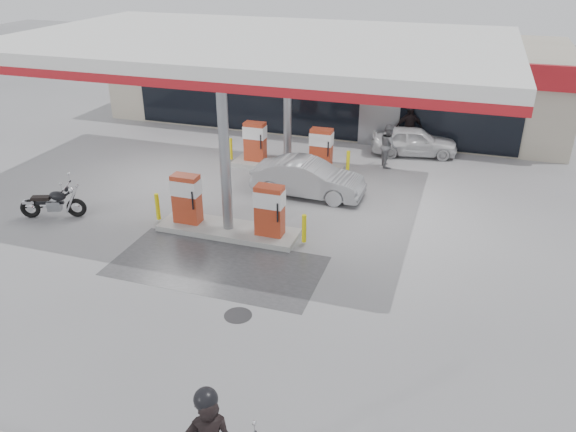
# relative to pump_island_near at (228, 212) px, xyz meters

# --- Properties ---
(ground) EXTENTS (90.00, 90.00, 0.00)m
(ground) POSITION_rel_pump_island_near_xyz_m (0.00, -2.00, -0.71)
(ground) COLOR gray
(ground) RESTS_ON ground
(wet_patch) EXTENTS (6.00, 3.00, 0.00)m
(wet_patch) POSITION_rel_pump_island_near_xyz_m (0.50, -2.00, -0.71)
(wet_patch) COLOR #4C4C4F
(wet_patch) RESTS_ON ground
(drain_cover) EXTENTS (0.70, 0.70, 0.01)m
(drain_cover) POSITION_rel_pump_island_near_xyz_m (2.00, -4.00, -0.71)
(drain_cover) COLOR #38383A
(drain_cover) RESTS_ON ground
(store_building) EXTENTS (22.00, 8.22, 4.00)m
(store_building) POSITION_rel_pump_island_near_xyz_m (0.01, 13.94, 1.30)
(store_building) COLOR #B1A694
(store_building) RESTS_ON ground
(canopy) EXTENTS (16.00, 10.02, 5.51)m
(canopy) POSITION_rel_pump_island_near_xyz_m (0.00, 3.00, 4.56)
(canopy) COLOR silver
(canopy) RESTS_ON ground
(pump_island_near) EXTENTS (5.14, 1.30, 1.78)m
(pump_island_near) POSITION_rel_pump_island_near_xyz_m (0.00, 0.00, 0.00)
(pump_island_near) COLOR #9E9E99
(pump_island_near) RESTS_ON ground
(pump_island_far) EXTENTS (5.14, 1.30, 1.78)m
(pump_island_far) POSITION_rel_pump_island_near_xyz_m (0.00, 6.00, 0.00)
(pump_island_far) COLOR #9E9E99
(pump_island_far) RESTS_ON ground
(parked_motorcycle) EXTENTS (2.09, 1.05, 1.12)m
(parked_motorcycle) POSITION_rel_pump_island_near_xyz_m (-5.96, -0.78, -0.21)
(parked_motorcycle) COLOR black
(parked_motorcycle) RESTS_ON ground
(sedan_white) EXTENTS (3.84, 2.10, 1.24)m
(sedan_white) POSITION_rel_pump_island_near_xyz_m (4.69, 9.20, -0.09)
(sedan_white) COLOR silver
(sedan_white) RESTS_ON ground
(attendant) EXTENTS (0.92, 1.03, 1.77)m
(attendant) POSITION_rel_pump_island_near_xyz_m (3.84, 7.47, 0.17)
(attendant) COLOR slate
(attendant) RESTS_ON ground
(hatchback_silver) EXTENTS (4.08, 1.52, 1.33)m
(hatchback_silver) POSITION_rel_pump_island_near_xyz_m (1.57, 3.60, -0.04)
(hatchback_silver) COLOR #979A9E
(hatchback_silver) RESTS_ON ground
(parked_car_left) EXTENTS (3.95, 2.57, 1.06)m
(parked_car_left) POSITION_rel_pump_island_near_xyz_m (-6.38, 12.00, -0.18)
(parked_car_left) COLOR #171F4E
(parked_car_left) RESTS_ON ground
(biker_walking) EXTENTS (1.29, 0.91, 2.04)m
(biker_walking) POSITION_rel_pump_island_near_xyz_m (4.36, 9.64, 0.31)
(biker_walking) COLOR black
(biker_walking) RESTS_ON ground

